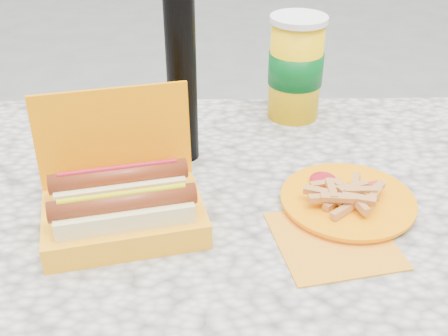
{
  "coord_description": "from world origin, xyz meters",
  "views": [
    {
      "loc": [
        0.05,
        -0.71,
        1.26
      ],
      "look_at": [
        0.07,
        0.04,
        0.8
      ],
      "focal_mm": 45.0,
      "sensor_mm": 36.0,
      "label": 1
    }
  ],
  "objects": [
    {
      "name": "picnic_table",
      "position": [
        0.0,
        0.0,
        0.64
      ],
      "size": [
        1.2,
        0.8,
        0.75
      ],
      "color": "beige",
      "rests_on": "ground"
    },
    {
      "name": "hotdog_box",
      "position": [
        -0.08,
        -0.05,
        0.79
      ],
      "size": [
        0.26,
        0.21,
        0.19
      ],
      "rotation": [
        0.0,
        0.0,
        0.22
      ],
      "color": "#FF8900",
      "rests_on": "picnic_table"
    },
    {
      "name": "fries_plate",
      "position": [
        0.25,
        -0.0,
        0.76
      ],
      "size": [
        0.24,
        0.29,
        0.04
      ],
      "rotation": [
        0.0,
        0.0,
        -0.11
      ],
      "color": "orange",
      "rests_on": "picnic_table"
    },
    {
      "name": "soda_cup",
      "position": [
        0.21,
        0.32,
        0.85
      ],
      "size": [
        0.11,
        0.11,
        0.2
      ],
      "rotation": [
        0.0,
        0.0,
        -0.03
      ],
      "color": "#FFBF07",
      "rests_on": "picnic_table"
    }
  ]
}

